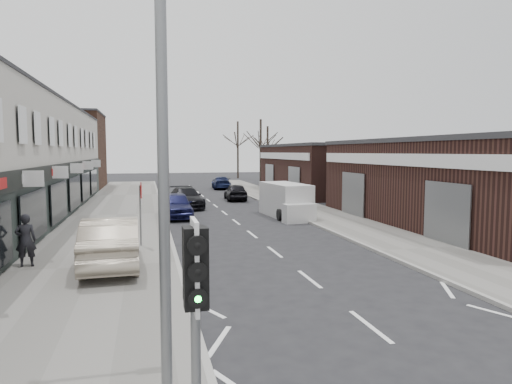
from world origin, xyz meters
TOP-DOWN VIEW (x-y plane):
  - ground at (0.00, 0.00)m, footprint 160.00×160.00m
  - pavement_left at (-6.75, 22.00)m, footprint 5.50×64.00m
  - pavement_right at (5.75, 22.00)m, footprint 3.50×64.00m
  - brick_block_far at (-13.50, 45.00)m, footprint 8.00×10.00m
  - right_unit_near at (12.50, 14.00)m, footprint 10.00×18.00m
  - right_unit_far at (12.50, 34.00)m, footprint 10.00×16.00m
  - tree_far_a at (9.00, 48.00)m, footprint 3.60×3.60m
  - tree_far_b at (11.50, 54.00)m, footprint 3.60×3.60m
  - tree_far_c at (8.50, 60.00)m, footprint 3.60×3.60m
  - traffic_light at (-4.40, -2.02)m, footprint 0.28×0.60m
  - street_lamp at (-4.53, -0.80)m, footprint 2.23×0.22m
  - warning_sign at (-5.16, 12.00)m, footprint 0.12×0.80m
  - white_van at (3.40, 19.32)m, footprint 2.26×5.43m
  - sedan_on_pavement at (-6.14, 8.68)m, footprint 1.97×5.18m
  - pedestrian at (-8.94, 9.31)m, footprint 0.71×0.52m
  - parked_car_left_a at (-3.20, 20.57)m, footprint 1.83×4.51m
  - parked_car_left_b at (-2.21, 25.32)m, footprint 2.46×5.16m
  - parked_car_right_a at (3.50, 20.62)m, footprint 1.51×4.24m
  - parked_car_right_b at (2.22, 29.59)m, footprint 1.89×4.14m
  - parked_car_right_c at (2.91, 41.29)m, footprint 2.23×4.72m

SIDE VIEW (x-z plane):
  - ground at x=0.00m, z-range 0.00..0.00m
  - tree_far_a at x=9.00m, z-range -4.00..4.00m
  - tree_far_b at x=11.50m, z-range -3.75..3.75m
  - tree_far_c at x=8.50m, z-range -4.25..4.25m
  - pavement_left at x=-6.75m, z-range 0.00..0.12m
  - pavement_right at x=5.75m, z-range 0.00..0.12m
  - parked_car_right_c at x=2.91m, z-range 0.00..1.33m
  - parked_car_right_b at x=2.22m, z-range 0.00..1.38m
  - parked_car_right_a at x=3.50m, z-range 0.00..1.39m
  - parked_car_left_b at x=-2.21m, z-range 0.00..1.45m
  - parked_car_left_a at x=-3.20m, z-range 0.00..1.53m
  - sedan_on_pavement at x=-6.14m, z-range 0.12..1.81m
  - white_van at x=3.40m, z-range -0.06..2.00m
  - pedestrian at x=-8.94m, z-range 0.12..1.93m
  - warning_sign at x=-5.16m, z-range 0.85..3.55m
  - right_unit_near at x=12.50m, z-range 0.00..4.50m
  - right_unit_far at x=12.50m, z-range 0.00..4.50m
  - traffic_light at x=-4.40m, z-range 0.86..3.96m
  - brick_block_far at x=-13.50m, z-range 0.00..8.00m
  - street_lamp at x=-4.53m, z-range 0.62..8.62m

